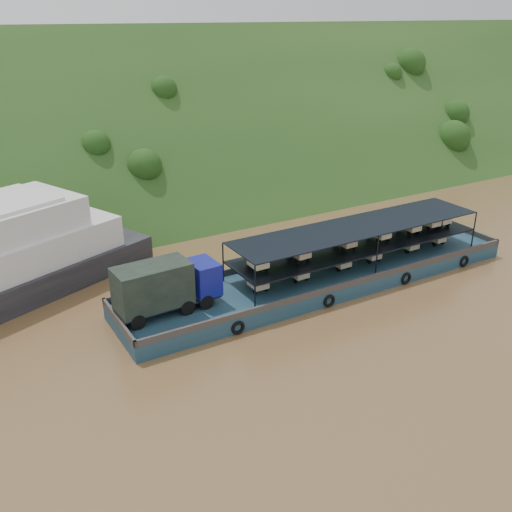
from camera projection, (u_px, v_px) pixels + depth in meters
ground at (297, 301)px, 44.98m from camera, size 160.00×160.00×0.00m
hillside at (140, 189)px, 73.53m from camera, size 140.00×39.60×39.60m
cargo_barge at (306, 275)px, 46.48m from camera, size 35.00×7.18×5.03m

